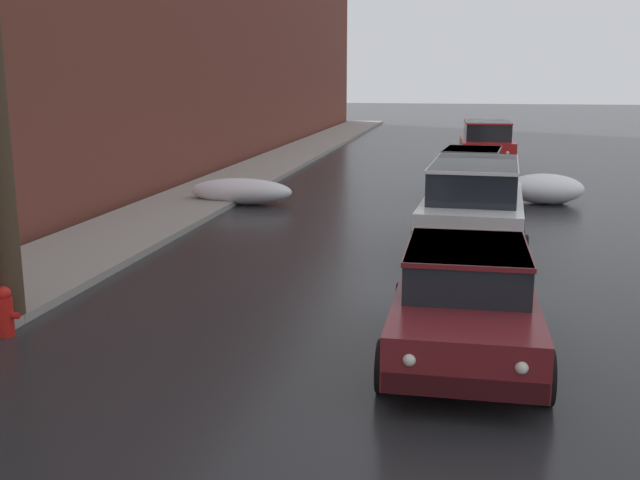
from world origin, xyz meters
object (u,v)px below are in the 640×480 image
suv_red_parked_far_down_block (486,143)px  sedan_maroon_approaching_near_lane (465,300)px  sedan_grey_parked_kerbside_mid (471,172)px  fire_hydrant (5,311)px  suv_white_parked_kerbside_close (473,203)px

suv_red_parked_far_down_block → sedan_maroon_approaching_near_lane: bearing=-92.1°
sedan_grey_parked_kerbside_mid → fire_hydrant: (-6.33, -13.57, -0.40)m
fire_hydrant → sedan_grey_parked_kerbside_mid: bearing=65.0°
suv_white_parked_kerbside_close → suv_red_parked_far_down_block: (0.61, 14.34, -0.00)m
sedan_maroon_approaching_near_lane → fire_hydrant: 6.21m
sedan_maroon_approaching_near_lane → suv_white_parked_kerbside_close: suv_white_parked_kerbside_close is taller
sedan_grey_parked_kerbside_mid → fire_hydrant: size_ratio=6.11×
sedan_grey_parked_kerbside_mid → suv_red_parked_far_down_block: bearing=85.2°
suv_red_parked_far_down_block → fire_hydrant: (-6.94, -20.80, -0.63)m
suv_red_parked_far_down_block → fire_hydrant: suv_red_parked_far_down_block is taller
sedan_grey_parked_kerbside_mid → suv_red_parked_far_down_block: suv_red_parked_far_down_block is taller
fire_hydrant → suv_white_parked_kerbside_close: bearing=45.6°
fire_hydrant → sedan_maroon_approaching_near_lane: bearing=3.6°
sedan_maroon_approaching_near_lane → suv_white_parked_kerbside_close: bearing=88.7°
suv_white_parked_kerbside_close → suv_red_parked_far_down_block: same height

